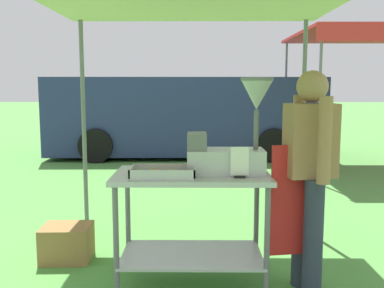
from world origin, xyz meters
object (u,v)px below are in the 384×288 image
Objects in this scene: donut_fryer at (231,142)px; supply_crate at (67,243)px; menu_sign at (240,165)px; van_navy at (185,115)px; donut_cart at (192,205)px; donut_tray at (163,174)px; vendor at (309,171)px.

donut_fryer reaches higher than supply_crate.
van_navy reaches higher than menu_sign.
donut_cart is 0.36m from donut_tray.
supply_crate is (-0.89, 0.60, -0.73)m from donut_tray.
donut_fryer is 1.64× the size of supply_crate.
donut_tray is at bearing 177.83° from menu_sign.
vendor is 2.14m from supply_crate.
van_navy reaches higher than donut_fryer.
menu_sign is at bearing -23.54° from supply_crate.
supply_crate is (-1.09, 0.46, -0.47)m from donut_cart.
menu_sign reaches higher than donut_tray.
donut_fryer is (0.29, -0.01, 0.48)m from donut_cart.
donut_fryer is 1.74m from supply_crate.
donut_tray is 1.04m from vendor.
vendor is at bearing -16.41° from supply_crate.
menu_sign is 0.51× the size of supply_crate.
donut_fryer is (0.49, 0.13, 0.21)m from donut_tray.
menu_sign is 0.04× the size of van_navy.
supply_crate is (-1.38, 0.47, -0.95)m from donut_fryer.
van_navy is (-0.51, 6.39, -0.22)m from donut_fryer.
donut_tray is 0.08× the size of van_navy.
menu_sign is at bearing -2.17° from donut_tray.
donut_cart reaches higher than supply_crate.
menu_sign is at bearing -25.03° from donut_cart.
van_navy is at bearing 91.97° from donut_cart.
donut_cart is at bearing 34.18° from donut_tray.
supply_crate is 6.02m from van_navy.
donut_cart is at bearing 172.98° from vendor.
van_navy is at bearing 81.64° from supply_crate.
donut_fryer is 6.41m from van_navy.
donut_tray reaches higher than donut_cart.
vendor is at bearing -10.00° from donut_fryer.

